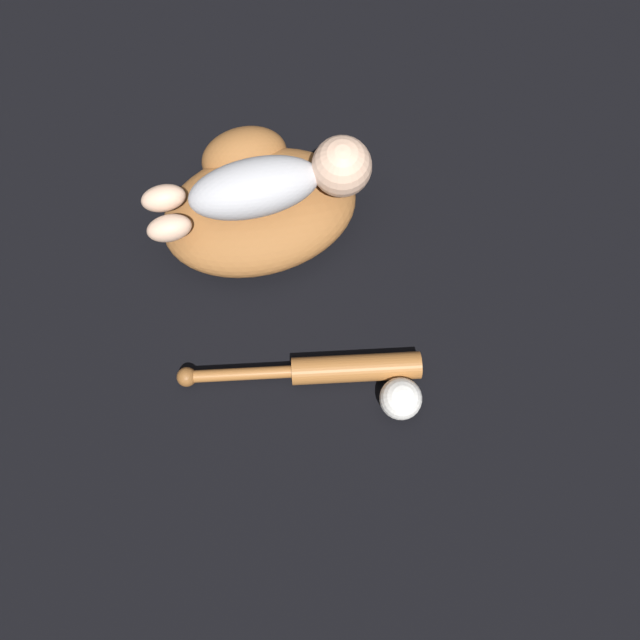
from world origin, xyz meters
TOP-DOWN VIEW (x-y plane):
  - ground_plane at (0.00, 0.00)m, footprint 6.00×6.00m
  - baseball_glove at (0.06, 0.00)m, footprint 0.42×0.36m
  - baby_figure at (0.09, -0.03)m, footprint 0.39×0.22m
  - baseball_bat at (-0.00, -0.32)m, footprint 0.38×0.25m
  - baseball at (0.07, -0.43)m, footprint 0.07×0.07m

SIDE VIEW (x-z plane):
  - ground_plane at x=0.00m, z-range 0.00..0.00m
  - baseball_bat at x=0.00m, z-range 0.00..0.05m
  - baseball at x=0.07m, z-range 0.00..0.07m
  - baseball_glove at x=0.06m, z-range 0.00..0.11m
  - baby_figure at x=0.09m, z-range 0.10..0.20m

